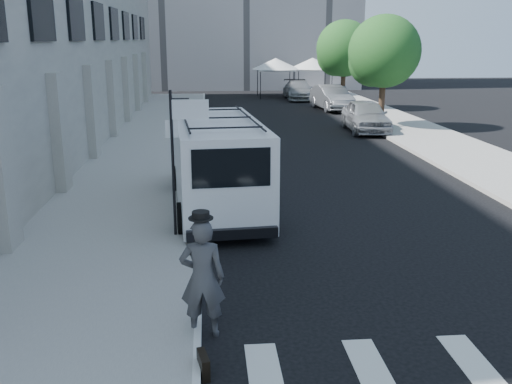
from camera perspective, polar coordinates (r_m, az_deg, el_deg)
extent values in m
plane|color=black|center=(11.34, 4.58, -9.93)|extent=(120.00, 120.00, 0.00)
cube|color=gray|center=(26.67, -10.20, 4.70)|extent=(4.50, 48.00, 0.15)
cube|color=gray|center=(32.34, 14.70, 6.25)|extent=(4.00, 56.00, 0.15)
cylinder|color=black|center=(13.67, -8.30, 2.73)|extent=(0.07, 0.07, 3.50)
cube|color=white|center=(13.53, -8.44, 6.27)|extent=(0.30, 0.03, 0.42)
cube|color=white|center=(13.43, -6.58, 8.21)|extent=(0.85, 0.06, 0.45)
cylinder|color=black|center=(31.73, 12.45, 8.64)|extent=(0.32, 0.32, 2.80)
sphere|color=#17471C|center=(31.56, 12.73, 13.57)|extent=(3.80, 3.80, 3.80)
sphere|color=#17471C|center=(32.03, 11.65, 12.62)|extent=(2.66, 2.66, 2.66)
cylinder|color=black|center=(40.38, 8.67, 10.14)|extent=(0.32, 0.32, 2.80)
sphere|color=#17471C|center=(40.24, 8.83, 14.01)|extent=(3.80, 3.80, 3.80)
sphere|color=#17471C|center=(40.74, 8.04, 13.25)|extent=(2.66, 2.66, 2.66)
cylinder|color=black|center=(47.08, 0.45, 10.63)|extent=(0.06, 0.06, 2.20)
cylinder|color=black|center=(47.42, 3.88, 10.63)|extent=(0.06, 0.06, 2.20)
cylinder|color=black|center=(49.86, 0.15, 10.88)|extent=(0.06, 0.06, 2.20)
cylinder|color=black|center=(50.18, 3.39, 10.89)|extent=(0.06, 0.06, 2.20)
cube|color=white|center=(48.54, 1.98, 12.12)|extent=(3.00, 3.00, 0.12)
cone|color=white|center=(48.51, 1.99, 12.71)|extent=(4.00, 4.00, 0.90)
cylinder|color=black|center=(47.97, 4.27, 10.68)|extent=(0.06, 0.06, 2.20)
cylinder|color=black|center=(48.49, 7.60, 10.63)|extent=(0.06, 0.06, 2.20)
cylinder|color=black|center=(50.73, 3.77, 10.93)|extent=(0.06, 0.06, 2.20)
cylinder|color=black|center=(51.22, 6.92, 10.89)|extent=(0.06, 0.06, 2.20)
cube|color=white|center=(49.51, 5.67, 12.12)|extent=(3.00, 3.00, 0.12)
cone|color=white|center=(49.49, 5.69, 12.69)|extent=(4.00, 4.00, 0.90)
imported|color=#3C3C3F|center=(9.43, -5.38, -8.58)|extent=(0.77, 0.52, 2.04)
cube|color=black|center=(8.76, -5.28, -16.83)|extent=(0.21, 0.46, 0.34)
cube|color=black|center=(13.88, -5.21, -3.81)|extent=(0.36, 0.48, 0.62)
cylinder|color=black|center=(13.86, -5.88, -1.36)|extent=(0.02, 0.02, 0.58)
cylinder|color=black|center=(13.90, -5.02, -1.28)|extent=(0.02, 0.02, 0.58)
cube|color=black|center=(13.80, -5.48, -0.18)|extent=(0.23, 0.08, 0.03)
cube|color=white|center=(16.13, -3.85, 2.92)|extent=(2.78, 6.31, 2.39)
cube|color=white|center=(19.51, -4.86, 3.42)|extent=(2.24, 1.20, 1.25)
cube|color=black|center=(13.05, -2.50, 2.45)|extent=(1.82, 0.24, 0.91)
cylinder|color=black|center=(18.38, -7.86, 1.25)|extent=(0.39, 0.89, 0.86)
cylinder|color=black|center=(18.56, -1.18, 1.53)|extent=(0.39, 0.89, 0.86)
cylinder|color=black|center=(14.33, -7.23, -2.73)|extent=(0.39, 0.89, 0.86)
cylinder|color=black|center=(14.57, 1.29, -2.31)|extent=(0.39, 0.89, 0.86)
imported|color=#919398|center=(30.89, 10.92, 7.50)|extent=(2.22, 5.01, 1.68)
imported|color=#4F5256|center=(40.04, 7.58, 9.34)|extent=(2.26, 5.26, 1.68)
imported|color=gray|center=(46.68, 4.28, 10.13)|extent=(2.21, 5.24, 1.51)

